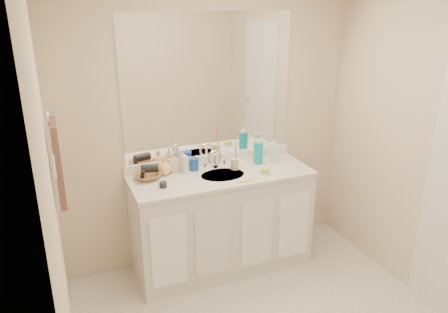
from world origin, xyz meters
TOP-DOWN VIEW (x-y plane):
  - wall_back at (0.00, 1.30)m, footprint 2.60×0.02m
  - wall_left at (-1.30, 0.00)m, footprint 0.02×2.60m
  - wall_right at (1.30, 0.00)m, footprint 0.02×2.60m
  - vanity_cabinet at (0.00, 1.02)m, footprint 1.50×0.55m
  - countertop at (0.00, 1.02)m, footprint 1.52×0.57m
  - backsplash at (0.00, 1.29)m, footprint 1.52×0.03m
  - sink_basin at (0.00, 1.00)m, footprint 0.37×0.37m
  - faucet at (0.00, 1.18)m, footprint 0.02×0.02m
  - mirror at (0.00, 1.29)m, footprint 1.48×0.01m
  - blue_mug at (-0.18, 1.19)m, footprint 0.09×0.09m
  - tan_cup at (0.14, 1.08)m, footprint 0.08×0.08m
  - toothbrush at (0.15, 1.08)m, footprint 0.02×0.04m
  - mouthwash_bottle at (0.39, 1.13)m, footprint 0.10×0.10m
  - clear_pump_bottle at (0.54, 1.13)m, footprint 0.08×0.08m
  - soap_dish at (0.33, 0.89)m, footprint 0.11×0.10m
  - green_soap at (0.33, 0.89)m, footprint 0.08×0.07m
  - orange_comb at (0.11, 0.80)m, footprint 0.14×0.04m
  - dark_jar at (-0.52, 0.95)m, footprint 0.07×0.07m
  - extra_white_bottle at (-0.28, 1.14)m, footprint 0.06×0.06m
  - soap_bottle_white at (-0.28, 1.22)m, footprint 0.08×0.08m
  - soap_bottle_cream at (-0.36, 1.23)m, footprint 0.10×0.10m
  - soap_bottle_yellow at (-0.44, 1.20)m, footprint 0.15×0.15m
  - wicker_basket at (-0.59, 1.15)m, footprint 0.24×0.24m
  - hair_dryer at (-0.57, 1.15)m, footprint 0.15×0.10m
  - towel_ring at (-1.27, 0.77)m, footprint 0.01×0.11m
  - hand_towel at (-1.25, 0.77)m, footprint 0.04×0.32m
  - switch_plate at (-1.27, 0.57)m, footprint 0.01×0.08m

SIDE VIEW (x-z plane):
  - vanity_cabinet at x=0.00m, z-range 0.00..0.85m
  - countertop at x=0.00m, z-range 0.85..0.88m
  - sink_basin at x=0.00m, z-range 0.86..0.88m
  - orange_comb at x=0.11m, z-range 0.88..0.89m
  - soap_dish at x=0.33m, z-range 0.88..0.89m
  - dark_jar at x=-0.52m, z-range 0.88..0.92m
  - green_soap at x=0.33m, z-range 0.89..0.92m
  - wicker_basket at x=-0.59m, z-range 0.88..0.93m
  - backsplash at x=0.00m, z-range 0.88..0.96m
  - tan_cup at x=0.14m, z-range 0.88..0.97m
  - blue_mug at x=-0.18m, z-range 0.88..0.99m
  - faucet at x=0.00m, z-range 0.88..0.99m
  - soap_bottle_yellow at x=-0.44m, z-range 0.88..1.03m
  - extra_white_bottle at x=-0.28m, z-range 0.88..1.04m
  - clear_pump_bottle at x=0.54m, z-range 0.88..1.05m
  - soap_bottle_cream at x=-0.36m, z-range 0.88..1.05m
  - hair_dryer at x=-0.57m, z-range 0.94..1.00m
  - soap_bottle_white at x=-0.28m, z-range 0.88..1.07m
  - mouthwash_bottle at x=0.39m, z-range 0.88..1.08m
  - toothbrush at x=0.15m, z-range 0.93..1.13m
  - wall_back at x=0.00m, z-range 0.00..2.40m
  - wall_left at x=-1.30m, z-range 0.00..2.40m
  - wall_right at x=1.30m, z-range 0.00..2.40m
  - hand_towel at x=-1.25m, z-range 0.98..1.52m
  - switch_plate at x=-1.27m, z-range 1.24..1.36m
  - towel_ring at x=-1.27m, z-range 1.49..1.61m
  - mirror at x=0.00m, z-range 0.96..2.16m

